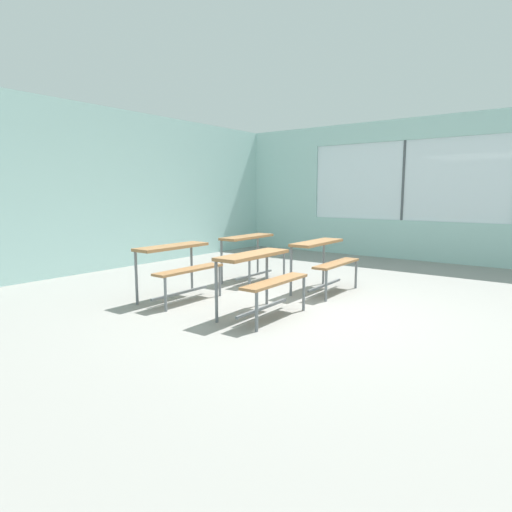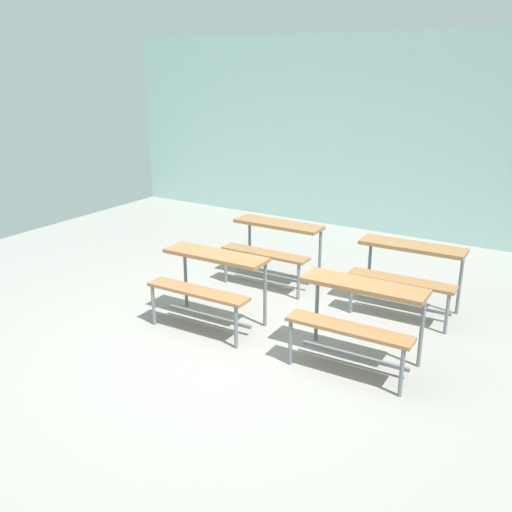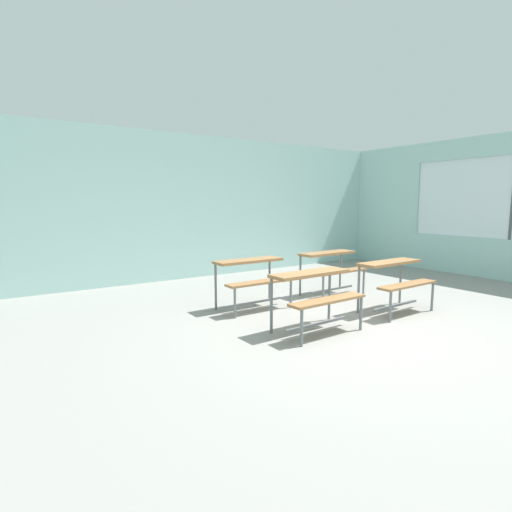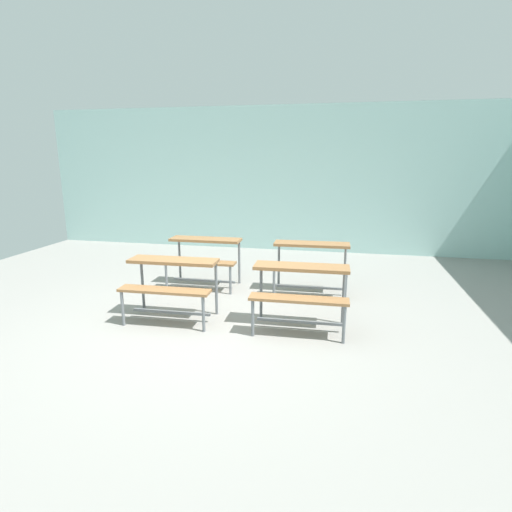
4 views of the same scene
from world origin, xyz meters
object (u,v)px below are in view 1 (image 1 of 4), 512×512
desk_bench_r1c1 (253,247)px  desk_bench_r1c0 (178,259)px  desk_bench_r0c1 (324,254)px  desk_bench_r0c0 (261,269)px

desk_bench_r1c1 → desk_bench_r1c0: bearing=178.1°
desk_bench_r0c1 → desk_bench_r0c0: bearing=179.5°
desk_bench_r0c0 → desk_bench_r1c0: same height
desk_bench_r0c1 → desk_bench_r1c0: size_ratio=1.01×
desk_bench_r0c0 → desk_bench_r1c1: same height
desk_bench_r0c0 → desk_bench_r1c1: 2.09m
desk_bench_r0c0 → desk_bench_r1c0: size_ratio=1.01×
desk_bench_r0c1 → desk_bench_r1c1: 1.32m
desk_bench_r1c0 → desk_bench_r1c1: size_ratio=0.99×
desk_bench_r0c0 → desk_bench_r0c1: size_ratio=1.00×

